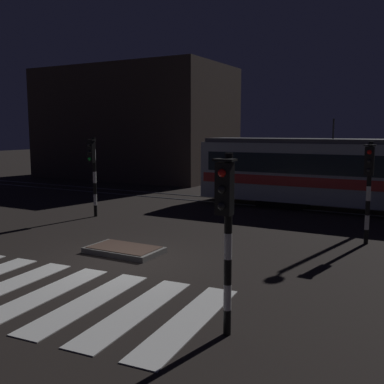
{
  "coord_description": "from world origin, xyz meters",
  "views": [
    {
      "loc": [
        7.59,
        -9.93,
        3.66
      ],
      "look_at": [
        -0.32,
        4.55,
        1.4
      ],
      "focal_mm": 42.65,
      "sensor_mm": 36.0,
      "label": 1
    }
  ],
  "objects": [
    {
      "name": "crosswalk_zebra",
      "position": [
        0.0,
        -2.9,
        0.01
      ],
      "size": [
        8.04,
        4.38,
        0.02
      ],
      "color": "silver",
      "rests_on": "ground"
    },
    {
      "name": "rail_near",
      "position": [
        0.0,
        10.64,
        0.01
      ],
      "size": [
        80.0,
        0.12,
        0.03
      ],
      "primitive_type": "cube",
      "color": "#59595E",
      "rests_on": "ground"
    },
    {
      "name": "traffic_island",
      "position": [
        -0.56,
        0.75,
        0.09
      ],
      "size": [
        2.23,
        1.29,
        0.18
      ],
      "color": "slate",
      "rests_on": "ground"
    },
    {
      "name": "traffic_light_corner_near_right",
      "position": [
        4.41,
        -2.88,
        2.16
      ],
      "size": [
        0.36,
        0.42,
        3.27
      ],
      "color": "black",
      "rests_on": "ground"
    },
    {
      "name": "building_backdrop",
      "position": [
        -13.37,
        19.19,
        4.13
      ],
      "size": [
        14.3,
        8.0,
        8.25
      ],
      "primitive_type": "cube",
      "color": "#382D28",
      "rests_on": "ground"
    },
    {
      "name": "rail_far",
      "position": [
        0.0,
        12.07,
        0.01
      ],
      "size": [
        80.0,
        0.12,
        0.03
      ],
      "primitive_type": "cube",
      "color": "#59595E",
      "rests_on": "ground"
    },
    {
      "name": "traffic_light_corner_far_left",
      "position": [
        -5.15,
        4.75,
        2.21
      ],
      "size": [
        0.36,
        0.42,
        3.34
      ],
      "color": "black",
      "rests_on": "ground"
    },
    {
      "name": "traffic_light_corner_far_right",
      "position": [
        5.64,
        5.28,
        2.17
      ],
      "size": [
        0.36,
        0.42,
        3.29
      ],
      "color": "black",
      "rests_on": "ground"
    },
    {
      "name": "ground_plane",
      "position": [
        0.0,
        0.0,
        0.0
      ],
      "size": [
        120.0,
        120.0,
        0.0
      ],
      "primitive_type": "plane",
      "color": "black"
    }
  ]
}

